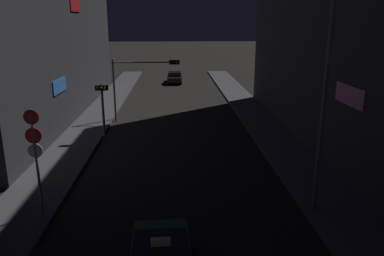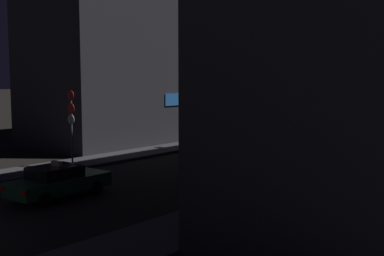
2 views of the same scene
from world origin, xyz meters
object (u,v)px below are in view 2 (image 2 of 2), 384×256
traffic_light_overhead (261,98)px  street_lamp_near_block (233,72)px  sign_pole_left (71,120)px  taxi (58,181)px  traffic_light_left_kerb (197,112)px

traffic_light_overhead → street_lamp_near_block: street_lamp_near_block is taller
sign_pole_left → street_lamp_near_block: bearing=-0.6°
taxi → sign_pole_left: 6.84m
traffic_light_overhead → traffic_light_left_kerb: (-2.08, -4.96, -0.88)m
traffic_light_left_kerb → taxi: bearing=-73.8°
taxi → street_lamp_near_block: size_ratio=0.52×
sign_pole_left → traffic_light_overhead: bearing=79.4°
taxi → street_lamp_near_block: street_lamp_near_block is taller
sign_pole_left → street_lamp_near_block: street_lamp_near_block is taller
taxi → traffic_light_left_kerb: bearing=106.2°
sign_pole_left → street_lamp_near_block: (11.01, -0.11, 2.64)m
taxi → traffic_light_overhead: size_ratio=0.88×
taxi → street_lamp_near_block: 8.78m
traffic_light_left_kerb → street_lamp_near_block: bearing=-44.6°
taxi → traffic_light_overhead: bearing=96.1°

